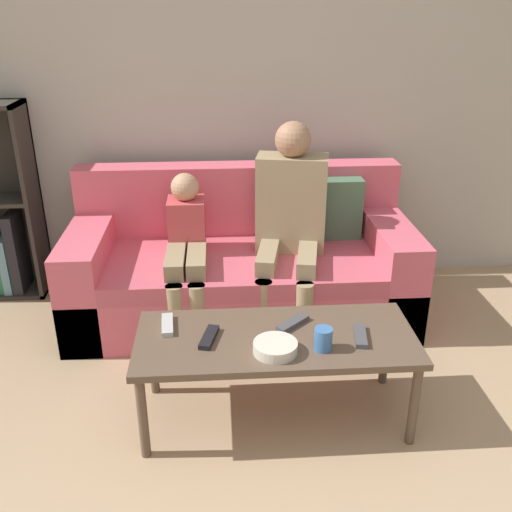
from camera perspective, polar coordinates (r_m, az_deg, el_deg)
The scene contains 11 objects.
wall_back at distance 3.56m, azimuth -2.30°, elevation 17.65°, with size 12.00×0.06×2.60m.
couch at distance 3.33m, azimuth -1.35°, elevation -1.21°, with size 1.92×0.86×0.82m.
coffee_table at distance 2.44m, azimuth 2.00°, elevation -8.80°, with size 1.18×0.50×0.41m.
person_adult at distance 3.14m, azimuth 3.46°, elevation 4.34°, with size 0.45×0.65×1.12m.
person_child at distance 3.12m, azimuth -6.96°, elevation 0.83°, with size 0.21×0.60×0.85m.
cup_near at distance 2.32m, azimuth 6.74°, elevation -8.24°, with size 0.07×0.07×0.09m.
tv_remote_0 at distance 2.49m, azimuth 3.69°, elevation -6.72°, with size 0.16×0.15×0.02m.
tv_remote_1 at distance 2.43m, azimuth 10.40°, elevation -7.86°, with size 0.07×0.18×0.02m.
tv_remote_2 at distance 2.39m, azimuth -4.72°, elevation -8.10°, with size 0.09×0.18×0.02m.
tv_remote_3 at distance 2.50m, azimuth -8.85°, elevation -6.82°, with size 0.06×0.17×0.02m.
snack_bowl at distance 2.30m, azimuth 1.94°, elevation -9.12°, with size 0.18×0.18×0.05m.
Camera 1 is at (-0.11, -1.21, 1.70)m, focal length 40.00 mm.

